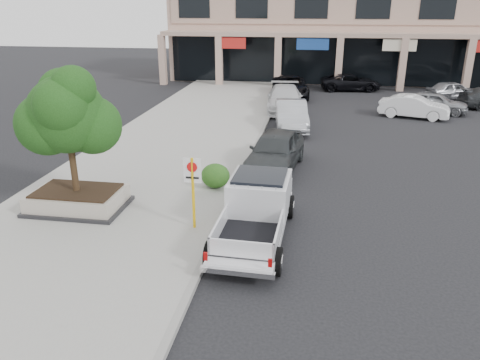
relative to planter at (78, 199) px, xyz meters
name	(u,v)px	position (x,y,z in m)	size (l,w,h in m)	color
ground	(266,237)	(6.59, -0.81, -0.48)	(120.00, 120.00, 0.00)	black
sidewalk	(158,164)	(1.09, 5.19, -0.40)	(8.00, 52.00, 0.15)	gray
curb	(246,168)	(5.04, 5.19, -0.40)	(0.20, 52.00, 0.15)	gray
strip_mall	(394,26)	(14.59, 33.12, 4.27)	(40.55, 12.43, 9.50)	tan
planter	(78,199)	(0.00, 0.00, 0.00)	(3.20, 2.20, 0.68)	black
planter_tree	(73,114)	(0.13, 0.15, 2.94)	(2.90, 2.55, 4.00)	#302412
no_parking_sign	(193,184)	(4.31, -0.80, 1.16)	(0.55, 0.09, 2.30)	#EDB40C
hedge	(215,176)	(4.26, 2.65, 0.14)	(1.10, 0.99, 0.94)	#184F16
pickup_truck	(255,213)	(6.24, -0.99, 0.40)	(2.05, 5.55, 1.75)	silver
curb_car_a	(275,151)	(6.27, 5.53, 0.36)	(1.98, 4.91, 1.67)	#303436
curb_car_b	(291,115)	(6.56, 12.56, 0.31)	(1.67, 4.80, 1.58)	#AAACB3
curb_car_c	(285,99)	(5.85, 17.21, 0.34)	(2.28, 5.61, 1.63)	silver
curb_car_d	(290,87)	(5.90, 22.15, 0.31)	(2.61, 5.66, 1.57)	black
lot_car_a	(434,102)	(15.49, 18.11, 0.23)	(1.66, 4.12, 1.40)	gray
lot_car_b	(414,107)	(13.96, 16.57, 0.22)	(1.46, 4.19, 1.38)	white
lot_car_d	(351,82)	(10.63, 25.78, 0.20)	(2.23, 4.84, 1.35)	black
lot_car_e	(453,90)	(17.87, 23.13, 0.20)	(1.59, 3.95, 1.35)	#989A9F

